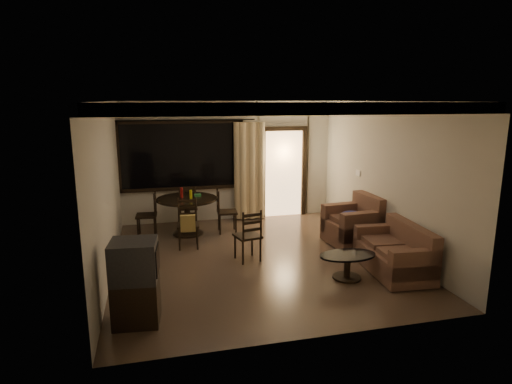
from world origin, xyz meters
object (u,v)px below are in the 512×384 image
object	(u,v)px
tv_cabinet	(135,282)
armchair	(356,225)
dining_table	(187,206)
coffee_table	(347,262)
side_chair	(248,245)
dining_chair_south	(188,232)
sofa	(396,254)
dining_chair_north	(188,215)
dining_chair_east	(227,220)
dining_chair_west	(147,223)

from	to	relation	value
tv_cabinet	armchair	distance (m)	4.69
dining_table	coffee_table	distance (m)	3.76
side_chair	dining_chair_south	bearing A→B (deg)	-56.75
dining_table	sofa	world-z (taller)	dining_table
coffee_table	dining_chair_north	bearing A→B (deg)	122.54
dining_chair_east	coffee_table	xyz separation A→B (m)	(1.46, -2.90, -0.01)
sofa	side_chair	world-z (taller)	side_chair
dining_chair_east	side_chair	distance (m)	1.74
dining_table	dining_chair_south	world-z (taller)	dining_table
coffee_table	side_chair	size ratio (longest dim) A/B	0.98
sofa	tv_cabinet	bearing A→B (deg)	-166.56
dining_table	side_chair	world-z (taller)	dining_table
dining_chair_east	coffee_table	world-z (taller)	dining_chair_east
dining_chair_west	dining_chair_north	bearing A→B (deg)	122.26
dining_table	dining_chair_south	bearing A→B (deg)	-94.23
dining_chair_north	armchair	distance (m)	3.71
dining_chair_south	sofa	world-z (taller)	dining_chair_south
dining_chair_west	sofa	bearing A→B (deg)	57.69
dining_chair_south	tv_cabinet	distance (m)	2.89
dining_chair_south	tv_cabinet	size ratio (longest dim) A/B	0.86
coffee_table	dining_chair_east	bearing A→B (deg)	116.62
dining_table	side_chair	distance (m)	2.05
dining_table	dining_chair_west	bearing A→B (deg)	175.93
dining_table	sofa	xyz separation A→B (m)	(3.20, -2.92, -0.31)
dining_chair_west	tv_cabinet	bearing A→B (deg)	2.19
dining_chair_west	dining_chair_east	world-z (taller)	same
sofa	side_chair	xyz separation A→B (m)	(-2.28, 1.11, -0.04)
dining_chair_east	side_chair	bearing A→B (deg)	-173.21
side_chair	armchair	bearing A→B (deg)	176.73
dining_chair_west	coffee_table	world-z (taller)	dining_chair_west
dining_chair_south	tv_cabinet	xyz separation A→B (m)	(-0.90, -2.74, 0.25)
dining_chair_west	dining_chair_south	distance (m)	1.20
tv_cabinet	dining_table	bearing A→B (deg)	80.81
armchair	side_chair	size ratio (longest dim) A/B	1.08
dining_chair_north	sofa	size ratio (longest dim) A/B	0.61
sofa	coffee_table	bearing A→B (deg)	-172.81
dining_chair_south	coffee_table	world-z (taller)	dining_chair_south
dining_chair_east	sofa	xyz separation A→B (m)	(2.36, -2.86, 0.04)
tv_cabinet	dining_chair_south	bearing A→B (deg)	77.63
dining_chair_south	armchair	world-z (taller)	armchair
dining_table	tv_cabinet	xyz separation A→B (m)	(-0.96, -3.59, -0.07)
dining_chair_south	tv_cabinet	bearing A→B (deg)	-104.00
dining_chair_east	dining_chair_south	size ratio (longest dim) A/B	1.00
dining_chair_north	dining_chair_south	bearing A→B (deg)	89.27
dining_chair_north	side_chair	distance (m)	2.49
dining_table	side_chair	bearing A→B (deg)	-63.14
dining_table	dining_chair_west	world-z (taller)	dining_table
coffee_table	side_chair	world-z (taller)	side_chair
tv_cabinet	sofa	distance (m)	4.22
dining_chair_west	side_chair	distance (m)	2.56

